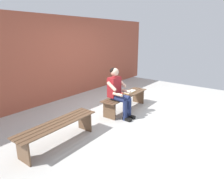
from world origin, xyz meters
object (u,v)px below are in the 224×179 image
at_px(bench_far, 58,128).
at_px(apple, 122,94).
at_px(book_open, 130,92).
at_px(person_seated, 118,91).
at_px(bench_near, 125,98).

xyz_separation_m(bench_far, apple, (-2.13, -0.04, 0.15)).
bearing_deg(bench_far, apple, -178.79).
bearing_deg(book_open, bench_far, -1.10).
bearing_deg(apple, person_seated, 22.11).
height_order(person_seated, book_open, person_seated).
height_order(bench_near, person_seated, person_seated).
xyz_separation_m(bench_near, book_open, (-0.30, -0.03, 0.11)).
relative_size(bench_near, person_seated, 1.39).
relative_size(bench_near, book_open, 4.14).
xyz_separation_m(person_seated, book_open, (-0.77, -0.13, -0.23)).
bearing_deg(bench_near, bench_far, 0.00).
xyz_separation_m(bench_near, person_seated, (0.48, 0.10, 0.35)).
bearing_deg(bench_far, person_seated, 176.78).
bearing_deg(bench_far, bench_near, -180.00).
relative_size(bench_near, bench_far, 1.03).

